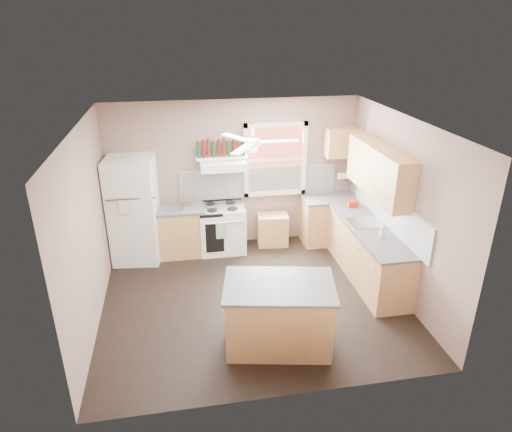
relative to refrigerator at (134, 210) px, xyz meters
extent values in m
plane|color=black|center=(1.79, -1.65, -0.93)|extent=(4.50, 4.50, 0.00)
plane|color=white|center=(1.79, -1.65, 1.77)|extent=(4.50, 4.50, 0.00)
cube|color=#7E665B|center=(1.79, 0.37, 0.42)|extent=(4.50, 0.05, 2.70)
cube|color=#7E665B|center=(4.07, -1.65, 0.42)|extent=(0.05, 4.00, 2.70)
cube|color=#7E665B|center=(-0.48, -1.65, 0.42)|extent=(0.05, 4.00, 2.70)
cube|color=white|center=(2.24, 0.33, 0.25)|extent=(2.90, 0.03, 0.55)
cube|color=white|center=(4.03, -1.35, 0.25)|extent=(0.03, 2.60, 0.55)
cube|color=maroon|center=(2.54, 0.33, 0.67)|extent=(1.00, 0.02, 1.20)
cube|color=white|center=(2.54, 0.30, 0.67)|extent=(1.16, 0.07, 1.36)
cube|color=white|center=(0.00, 0.00, 0.00)|extent=(0.87, 0.85, 1.86)
cube|color=#A97C46|center=(0.73, 0.05, -0.50)|extent=(0.90, 0.60, 0.86)
cube|color=#4C4C4F|center=(0.73, 0.05, -0.05)|extent=(0.92, 0.62, 0.04)
cube|color=silver|center=(0.95, -0.03, 0.06)|extent=(0.29, 0.18, 0.18)
cube|color=white|center=(1.51, 0.04, -0.50)|extent=(0.81, 0.64, 0.86)
cube|color=white|center=(1.56, 0.10, 0.69)|extent=(0.78, 0.50, 0.14)
cube|color=white|center=(1.56, 0.22, 0.79)|extent=(0.90, 0.26, 0.03)
cube|color=#A97C46|center=(2.47, 0.10, -0.65)|extent=(0.60, 0.43, 0.56)
cube|color=#A97C46|center=(3.54, 0.05, -0.50)|extent=(1.00, 0.60, 0.86)
cube|color=#A97C46|center=(3.74, -1.35, -0.50)|extent=(0.60, 2.20, 0.86)
cube|color=#4C4C4F|center=(3.54, 0.05, -0.05)|extent=(1.02, 0.62, 0.04)
cube|color=#4C4C4F|center=(3.73, -1.35, -0.05)|extent=(0.62, 2.22, 0.04)
cube|color=silver|center=(3.73, -1.15, -0.03)|extent=(0.55, 0.45, 0.03)
cylinder|color=silver|center=(3.89, -1.15, 0.04)|extent=(0.03, 0.03, 0.14)
cube|color=#A97C46|center=(3.87, -1.15, 0.85)|extent=(0.33, 1.80, 0.76)
cube|color=#A97C46|center=(3.74, 0.18, 0.97)|extent=(0.60, 0.33, 0.52)
cylinder|color=white|center=(3.86, 0.21, 0.32)|extent=(0.26, 0.12, 0.12)
cube|color=#A97C46|center=(1.94, -2.73, -0.50)|extent=(1.45, 1.07, 0.86)
cube|color=#4C4C4F|center=(1.94, -2.73, -0.05)|extent=(1.54, 1.16, 0.04)
cylinder|color=white|center=(1.79, -1.65, 1.52)|extent=(0.20, 0.20, 0.08)
imported|color=silver|center=(3.77, -1.69, 0.08)|extent=(0.10, 0.10, 0.21)
cube|color=#B4240F|center=(3.78, -0.45, 0.02)|extent=(0.18, 0.12, 0.10)
cylinder|color=#143819|center=(1.16, 0.22, 0.94)|extent=(0.06, 0.06, 0.27)
cylinder|color=#590F0F|center=(1.25, 0.22, 0.95)|extent=(0.06, 0.06, 0.29)
cylinder|color=#3F230F|center=(1.34, 0.22, 0.96)|extent=(0.06, 0.06, 0.31)
cylinder|color=#143819|center=(1.43, 0.22, 0.94)|extent=(0.06, 0.06, 0.27)
cylinder|color=#590F0F|center=(1.52, 0.22, 0.95)|extent=(0.06, 0.06, 0.29)
cylinder|color=#3F230F|center=(1.61, 0.22, 0.96)|extent=(0.06, 0.06, 0.31)
cylinder|color=#143819|center=(1.69, 0.22, 0.94)|extent=(0.06, 0.06, 0.27)
cylinder|color=#590F0F|center=(1.78, 0.22, 0.95)|extent=(0.06, 0.06, 0.29)
cylinder|color=#3F230F|center=(1.87, 0.22, 0.96)|extent=(0.06, 0.06, 0.31)
cylinder|color=#143819|center=(1.96, 0.22, 0.94)|extent=(0.06, 0.06, 0.27)
camera|label=1|loc=(0.80, -7.48, 3.04)|focal=32.00mm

